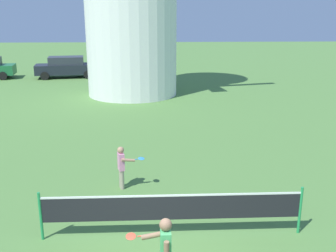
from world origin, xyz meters
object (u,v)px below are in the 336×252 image
Objects in this scene: tennis_net at (172,208)px; player_far at (122,165)px; player_near at (164,251)px; parked_car_black at (67,67)px.

player_far reaches higher than tennis_net.
player_near is (-0.24, -1.77, 0.12)m from tennis_net.
player_far is (-1.00, 4.26, -0.12)m from player_near.
player_near is 1.17× the size of player_far.
player_near is at bearing -76.79° from player_far.
tennis_net is 4.66× the size of player_far.
tennis_net is at bearing -73.17° from parked_car_black.
parked_car_black reaches higher than tennis_net.
player_near is 24.62m from parked_car_black.
parked_car_black is (-5.42, 19.51, 0.12)m from player_far.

